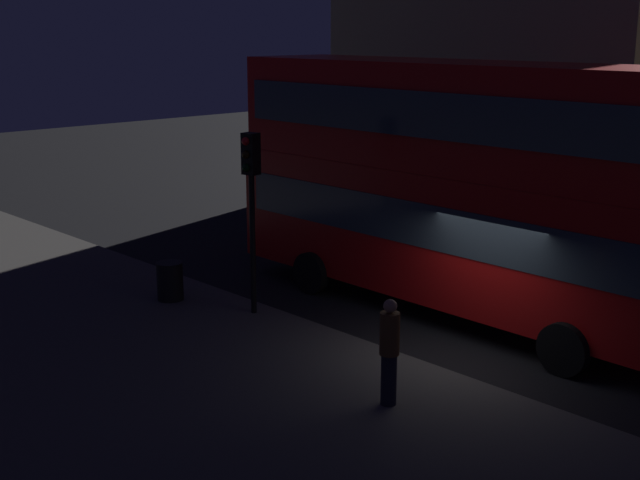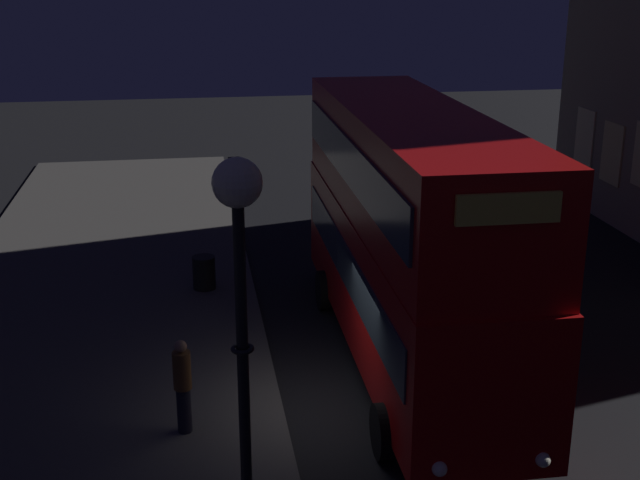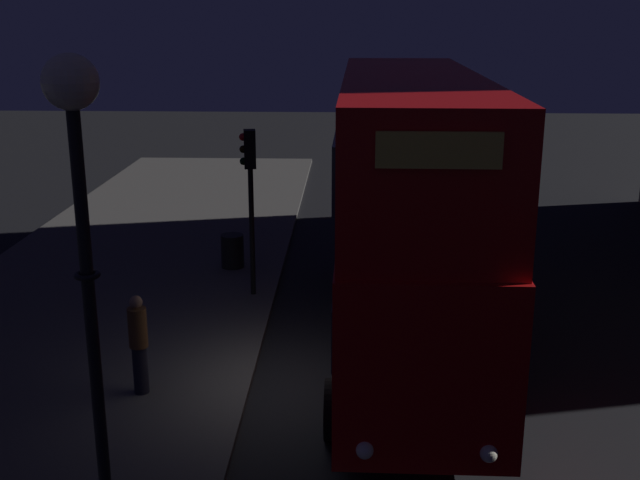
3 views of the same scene
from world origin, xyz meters
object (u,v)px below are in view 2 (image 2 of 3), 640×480
at_px(double_decker_bus, 408,226).
at_px(pedestrian, 183,385).
at_px(street_lamp, 240,276).
at_px(traffic_light_near_kerb, 236,204).
at_px(litter_bin, 204,272).

relative_size(double_decker_bus, pedestrian, 6.15).
bearing_deg(street_lamp, traffic_light_near_kerb, 176.93).
bearing_deg(pedestrian, traffic_light_near_kerb, -177.02).
bearing_deg(double_decker_bus, traffic_light_near_kerb, -126.57).
bearing_deg(traffic_light_near_kerb, double_decker_bus, 43.98).
xyz_separation_m(pedestrian, litter_bin, (-6.97, 0.55, -0.49)).
relative_size(traffic_light_near_kerb, street_lamp, 0.64).
distance_m(pedestrian, litter_bin, 7.01).
height_order(double_decker_bus, pedestrian, double_decker_bus).
height_order(street_lamp, litter_bin, street_lamp).
distance_m(double_decker_bus, traffic_light_near_kerb, 4.21).
xyz_separation_m(street_lamp, litter_bin, (-11.41, -0.25, -4.12)).
height_order(double_decker_bus, litter_bin, double_decker_bus).
relative_size(street_lamp, litter_bin, 6.95).
bearing_deg(litter_bin, street_lamp, 1.24).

